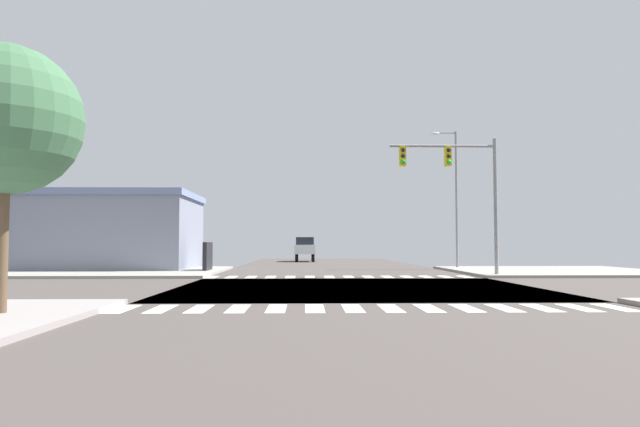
{
  "coord_description": "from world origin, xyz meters",
  "views": [
    {
      "loc": [
        -2.01,
        -22.61,
        1.69
      ],
      "look_at": [
        -1.19,
        8.72,
        3.34
      ],
      "focal_mm": 32.64,
      "sensor_mm": 36.0,
      "label": 1
    }
  ],
  "objects_px": {
    "street_lamp": "(453,188)",
    "traffic_signal_mast": "(456,175)",
    "bank_building": "(74,232)",
    "sidewalk_tree": "(5,120)",
    "suv_farside_1": "(305,247)"
  },
  "relations": [
    {
      "from": "street_lamp",
      "to": "traffic_signal_mast",
      "type": "bearing_deg",
      "value": -103.54
    },
    {
      "from": "traffic_signal_mast",
      "to": "bank_building",
      "type": "height_order",
      "value": "traffic_signal_mast"
    },
    {
      "from": "sidewalk_tree",
      "to": "suv_farside_1",
      "type": "xyz_separation_m",
      "value": [
        6.88,
        42.98,
        -3.13
      ]
    },
    {
      "from": "traffic_signal_mast",
      "to": "suv_farside_1",
      "type": "bearing_deg",
      "value": 106.52
    },
    {
      "from": "traffic_signal_mast",
      "to": "sidewalk_tree",
      "type": "distance_m",
      "value": 22.12
    },
    {
      "from": "sidewalk_tree",
      "to": "street_lamp",
      "type": "bearing_deg",
      "value": 56.59
    },
    {
      "from": "street_lamp",
      "to": "sidewalk_tree",
      "type": "relative_size",
      "value": 1.5
    },
    {
      "from": "street_lamp",
      "to": "sidewalk_tree",
      "type": "bearing_deg",
      "value": -123.41
    },
    {
      "from": "street_lamp",
      "to": "bank_building",
      "type": "bearing_deg",
      "value": -177.32
    },
    {
      "from": "traffic_signal_mast",
      "to": "sidewalk_tree",
      "type": "bearing_deg",
      "value": -131.81
    },
    {
      "from": "traffic_signal_mast",
      "to": "suv_farside_1",
      "type": "relative_size",
      "value": 1.56
    },
    {
      "from": "street_lamp",
      "to": "suv_farside_1",
      "type": "height_order",
      "value": "street_lamp"
    },
    {
      "from": "traffic_signal_mast",
      "to": "suv_farside_1",
      "type": "xyz_separation_m",
      "value": [
        -7.86,
        26.5,
        -3.87
      ]
    },
    {
      "from": "traffic_signal_mast",
      "to": "street_lamp",
      "type": "bearing_deg",
      "value": 76.46
    },
    {
      "from": "bank_building",
      "to": "suv_farside_1",
      "type": "distance_m",
      "value": 23.73
    }
  ]
}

